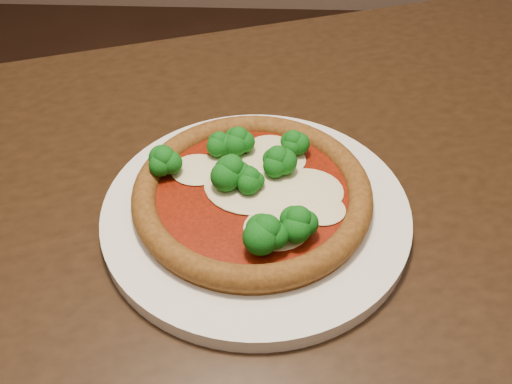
{
  "coord_description": "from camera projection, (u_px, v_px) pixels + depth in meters",
  "views": [
    {
      "loc": [
        0.0,
        -0.47,
        1.21
      ],
      "look_at": [
        -0.01,
        -0.03,
        0.79
      ],
      "focal_mm": 40.0,
      "sensor_mm": 36.0,
      "label": 1
    }
  ],
  "objects": [
    {
      "name": "plate",
      "position": [
        256.0,
        212.0,
        0.63
      ],
      "size": [
        0.34,
        0.34,
        0.02
      ],
      "primitive_type": "cylinder",
      "color": "white",
      "rests_on": "dining_table"
    },
    {
      "name": "dining_table",
      "position": [
        222.0,
        271.0,
        0.7
      ],
      "size": [
        1.48,
        1.19,
        0.75
      ],
      "rotation": [
        0.0,
        0.0,
        0.33
      ],
      "color": "black",
      "rests_on": "floor"
    },
    {
      "name": "pizza",
      "position": [
        252.0,
        189.0,
        0.62
      ],
      "size": [
        0.26,
        0.26,
        0.06
      ],
      "rotation": [
        0.0,
        0.0,
        -0.43
      ],
      "color": "brown",
      "rests_on": "plate"
    }
  ]
}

